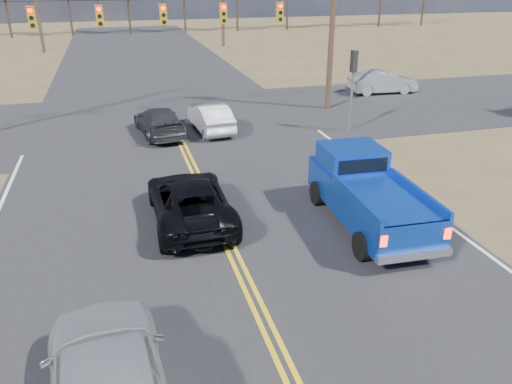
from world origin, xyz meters
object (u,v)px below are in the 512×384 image
object	(u,v)px
cross_car_east_near	(382,82)
dgrey_car_queue	(159,122)
pickup_truck	(367,193)
white_car_queue	(210,117)
black_suv	(190,201)

from	to	relation	value
cross_car_east_near	dgrey_car_queue	bearing A→B (deg)	112.85
dgrey_car_queue	cross_car_east_near	distance (m)	15.67
pickup_truck	white_car_queue	world-z (taller)	pickup_truck
pickup_truck	dgrey_car_queue	xyz separation A→B (m)	(-5.20, 11.09, -0.37)
pickup_truck	white_car_queue	xyz separation A→B (m)	(-2.71, 11.09, -0.34)
black_suv	cross_car_east_near	bearing A→B (deg)	-135.17
pickup_truck	cross_car_east_near	distance (m)	18.94
dgrey_car_queue	cross_car_east_near	world-z (taller)	cross_car_east_near
dgrey_car_queue	cross_car_east_near	xyz separation A→B (m)	(14.77, 5.25, 0.07)
black_suv	white_car_queue	world-z (taller)	black_suv
black_suv	dgrey_car_queue	distance (m)	9.48
black_suv	dgrey_car_queue	size ratio (longest dim) A/B	1.11
pickup_truck	cross_car_east_near	world-z (taller)	pickup_truck
black_suv	white_car_queue	size ratio (longest dim) A/B	1.21
white_car_queue	dgrey_car_queue	size ratio (longest dim) A/B	0.92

